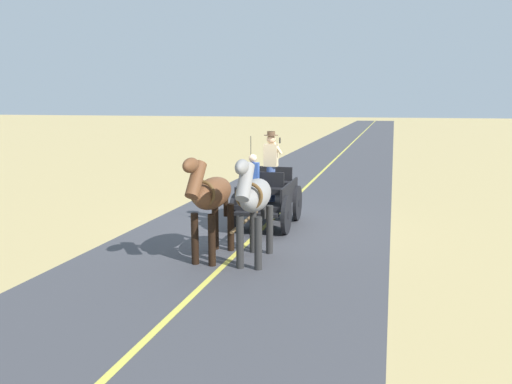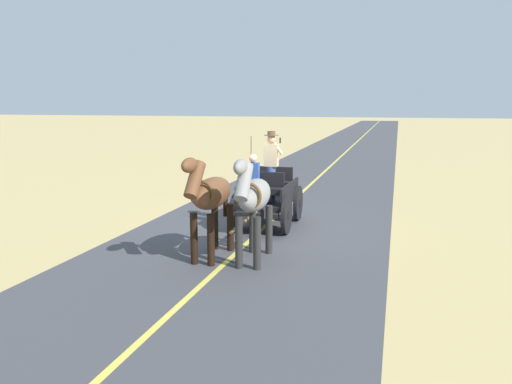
% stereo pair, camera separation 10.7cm
% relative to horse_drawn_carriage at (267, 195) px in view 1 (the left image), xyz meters
% --- Properties ---
extents(ground_plane, '(200.00, 200.00, 0.00)m').
position_rel_horse_drawn_carriage_xyz_m(ground_plane, '(0.04, -0.05, -0.82)').
color(ground_plane, tan).
extents(road_surface, '(6.38, 160.00, 0.01)m').
position_rel_horse_drawn_carriage_xyz_m(road_surface, '(0.04, -0.05, -0.81)').
color(road_surface, '#424247').
rests_on(road_surface, ground).
extents(road_centre_stripe, '(0.12, 160.00, 0.00)m').
position_rel_horse_drawn_carriage_xyz_m(road_centre_stripe, '(0.04, -0.05, -0.81)').
color(road_centre_stripe, '#DBCC4C').
rests_on(road_centre_stripe, road_surface).
extents(horse_drawn_carriage, '(1.44, 4.50, 2.50)m').
position_rel_horse_drawn_carriage_xyz_m(horse_drawn_carriage, '(0.00, 0.00, 0.00)').
color(horse_drawn_carriage, black).
rests_on(horse_drawn_carriage, ground).
extents(horse_near_side, '(0.62, 2.13, 2.21)m').
position_rel_horse_drawn_carriage_xyz_m(horse_near_side, '(-0.48, 3.02, 0.51)').
color(horse_near_side, gray).
rests_on(horse_near_side, ground).
extents(horse_off_side, '(0.61, 2.13, 2.21)m').
position_rel_horse_drawn_carriage_xyz_m(horse_off_side, '(0.43, 3.03, 0.51)').
color(horse_off_side, brown).
rests_on(horse_off_side, ground).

